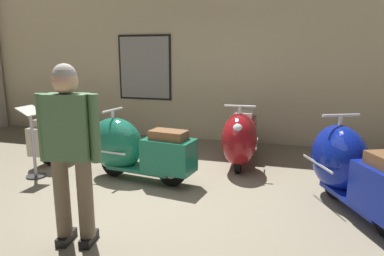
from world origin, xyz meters
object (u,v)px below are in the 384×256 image
(visitor_0, at_px, (70,144))
(info_stanchion, at_px, (34,148))
(scooter_0, at_px, (72,129))
(scooter_3, at_px, (352,168))
(scooter_2, at_px, (241,137))
(scooter_1, at_px, (131,148))

(visitor_0, bearing_deg, info_stanchion, 38.79)
(scooter_0, height_order, scooter_3, scooter_3)
(scooter_2, distance_m, info_stanchion, 3.10)
(scooter_0, distance_m, scooter_3, 4.57)
(scooter_0, xyz_separation_m, visitor_0, (1.86, -2.63, 0.53))
(scooter_0, height_order, info_stanchion, info_stanchion)
(scooter_2, bearing_deg, info_stanchion, -67.83)
(scooter_0, bearing_deg, scooter_1, -120.65)
(scooter_1, bearing_deg, info_stanchion, 21.28)
(scooter_1, relative_size, visitor_0, 1.00)
(info_stanchion, bearing_deg, scooter_3, 2.18)
(scooter_1, distance_m, info_stanchion, 1.42)
(scooter_1, height_order, scooter_3, scooter_3)
(scooter_2, bearing_deg, scooter_3, 46.21)
(scooter_1, xyz_separation_m, info_stanchion, (-1.38, -0.33, -0.02))
(visitor_0, bearing_deg, scooter_1, -1.81)
(scooter_1, bearing_deg, scooter_2, -135.58)
(scooter_3, bearing_deg, scooter_0, 52.14)
(scooter_0, relative_size, visitor_0, 0.97)
(scooter_3, xyz_separation_m, visitor_0, (-2.58, -1.58, 0.49))
(scooter_3, height_order, visitor_0, visitor_0)
(scooter_2, relative_size, scooter_3, 0.96)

